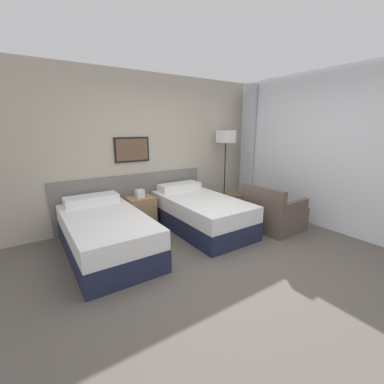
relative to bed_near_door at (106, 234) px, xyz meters
The scene contains 9 objects.
ground_plane 1.74m from the bed_near_door, 42.08° to the right, with size 16.00×16.00×0.00m, color #5B544C.
wall_headboard 1.89m from the bed_near_door, 39.10° to the left, with size 10.00×0.10×2.70m.
wall_window 3.88m from the bed_near_door, 19.12° to the right, with size 0.21×4.63×2.70m.
bed_near_door is the anchor object (origin of this frame).
bed_near_window 1.64m from the bed_near_door, ahead, with size 1.02×1.91×0.69m.
nightstand 1.08m from the bed_near_door, 40.55° to the left, with size 0.47×0.40×0.68m.
floor_lamp 3.07m from the bed_near_door, 13.44° to the left, with size 0.30×0.30×1.69m.
side_table 2.41m from the bed_near_door, ahead, with size 0.44×0.44×0.56m.
armchair 2.80m from the bed_near_door, 14.60° to the right, with size 0.85×0.90×0.80m.
Camera 1 is at (-2.14, -2.33, 1.75)m, focal length 24.00 mm.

